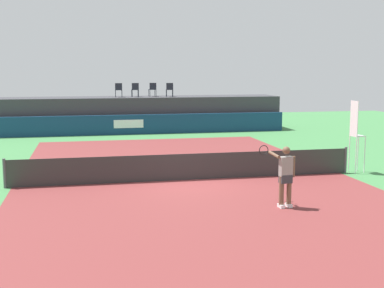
% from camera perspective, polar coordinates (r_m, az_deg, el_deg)
% --- Properties ---
extents(ground_plane, '(48.00, 48.00, 0.00)m').
position_cam_1_polar(ground_plane, '(21.19, -2.17, -2.34)').
color(ground_plane, '#3D7A42').
extents(court_inner, '(12.00, 22.00, 0.00)m').
position_cam_1_polar(court_inner, '(18.30, -0.58, -4.04)').
color(court_inner, maroon).
rests_on(court_inner, ground).
extents(sponsor_wall, '(18.00, 0.22, 1.20)m').
position_cam_1_polar(sponsor_wall, '(31.40, -5.44, 2.21)').
color(sponsor_wall, navy).
rests_on(sponsor_wall, ground).
extents(spectator_platform, '(18.00, 2.80, 2.20)m').
position_cam_1_polar(spectator_platform, '(33.13, -5.80, 3.39)').
color(spectator_platform, '#38383D').
rests_on(spectator_platform, ground).
extents(spectator_chair_far_left, '(0.46, 0.46, 0.89)m').
position_cam_1_polar(spectator_chair_far_left, '(32.76, -8.23, 6.09)').
color(spectator_chair_far_left, '#1E232D').
rests_on(spectator_chair_far_left, spectator_platform).
extents(spectator_chair_left, '(0.44, 0.44, 0.89)m').
position_cam_1_polar(spectator_chair_left, '(32.92, -6.39, 6.13)').
color(spectator_chair_left, '#1E232D').
rests_on(spectator_chair_left, spectator_platform).
extents(spectator_chair_center, '(0.47, 0.47, 0.89)m').
position_cam_1_polar(spectator_chair_center, '(33.22, -4.44, 6.18)').
color(spectator_chair_center, '#1E232D').
rests_on(spectator_chair_center, spectator_platform).
extents(spectator_chair_right, '(0.48, 0.48, 0.89)m').
position_cam_1_polar(spectator_chair_right, '(32.91, -2.53, 6.18)').
color(spectator_chair_right, '#1E232D').
rests_on(spectator_chair_right, spectator_platform).
extents(umpire_chair, '(0.50, 0.50, 2.76)m').
position_cam_1_polar(umpire_chair, '(20.33, 17.88, 1.33)').
color(umpire_chair, white).
rests_on(umpire_chair, ground).
extents(tennis_net, '(12.40, 0.02, 0.95)m').
position_cam_1_polar(tennis_net, '(18.20, -0.58, -2.58)').
color(tennis_net, '#2D2D2D').
rests_on(tennis_net, ground).
extents(net_post_near, '(0.10, 0.10, 1.00)m').
position_cam_1_polar(net_post_near, '(18.06, -20.28, -3.11)').
color(net_post_near, '#4C4C51').
rests_on(net_post_near, ground).
extents(net_post_far, '(0.10, 0.10, 1.00)m').
position_cam_1_polar(net_post_far, '(20.32, 16.83, -1.72)').
color(net_post_far, '#4C4C51').
rests_on(net_post_far, ground).
extents(tennis_player, '(0.76, 1.13, 1.77)m').
position_cam_1_polar(tennis_player, '(14.76, 10.39, -3.38)').
color(tennis_player, white).
rests_on(tennis_player, court_inner).
extents(tennis_ball, '(0.07, 0.07, 0.07)m').
position_cam_1_polar(tennis_ball, '(20.58, 11.17, -2.71)').
color(tennis_ball, '#D8EA33').
rests_on(tennis_ball, court_inner).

